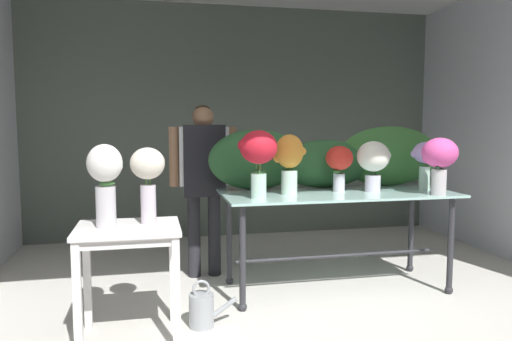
% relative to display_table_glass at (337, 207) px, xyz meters
% --- Properties ---
extents(ground_plane, '(8.44, 8.44, 0.00)m').
position_rel_display_table_glass_xyz_m(ground_plane, '(-0.48, 0.37, -0.73)').
color(ground_plane, silver).
extents(wall_back, '(5.34, 0.12, 2.91)m').
position_rel_display_table_glass_xyz_m(wall_back, '(-0.48, 2.28, 0.73)').
color(wall_back, slate).
rests_on(wall_back, ground).
extents(display_table_glass, '(2.00, 0.84, 0.87)m').
position_rel_display_table_glass_xyz_m(display_table_glass, '(0.00, 0.00, 0.00)').
color(display_table_glass, '#A6D3CC').
rests_on(display_table_glass, ground).
extents(side_table_white, '(0.68, 0.56, 0.78)m').
position_rel_display_table_glass_xyz_m(side_table_white, '(-1.73, -0.64, -0.06)').
color(side_table_white, white).
rests_on(side_table_white, ground).
extents(florist, '(0.63, 0.24, 1.62)m').
position_rel_display_table_glass_xyz_m(florist, '(-1.10, 0.61, 0.28)').
color(florist, '#232328').
rests_on(florist, ground).
extents(foliage_backdrop, '(2.24, 0.28, 0.56)m').
position_rel_display_table_glass_xyz_m(foliage_backdrop, '(0.00, 0.30, 0.39)').
color(foliage_backdrop, '#28562D').
rests_on(foliage_backdrop, display_table_glass).
extents(vase_lilac_anemones, '(0.24, 0.21, 0.43)m').
position_rel_display_table_glass_xyz_m(vase_lilac_anemones, '(0.82, -0.01, 0.41)').
color(vase_lilac_anemones, silver).
rests_on(vase_lilac_anemones, display_table_glass).
extents(vase_scarlet_carnations, '(0.24, 0.24, 0.40)m').
position_rel_display_table_glass_xyz_m(vase_scarlet_carnations, '(0.02, 0.03, 0.39)').
color(vase_scarlet_carnations, silver).
rests_on(vase_scarlet_carnations, display_table_glass).
extents(vase_ivory_freesia, '(0.29, 0.28, 0.44)m').
position_rel_display_table_glass_xyz_m(vase_ivory_freesia, '(0.31, -0.03, 0.41)').
color(vase_ivory_freesia, silver).
rests_on(vase_ivory_freesia, display_table_glass).
extents(vase_fuchsia_peonies, '(0.29, 0.29, 0.48)m').
position_rel_display_table_glass_xyz_m(vase_fuchsia_peonies, '(0.75, -0.34, 0.44)').
color(vase_fuchsia_peonies, silver).
rests_on(vase_fuchsia_peonies, display_table_glass).
extents(vase_crimson_snapdragons, '(0.32, 0.30, 0.54)m').
position_rel_display_table_glass_xyz_m(vase_crimson_snapdragons, '(-0.75, -0.20, 0.49)').
color(vase_crimson_snapdragons, silver).
rests_on(vase_crimson_snapdragons, display_table_glass).
extents(vase_sunset_hydrangea, '(0.27, 0.24, 0.50)m').
position_rel_display_table_glass_xyz_m(vase_sunset_hydrangea, '(-0.45, -0.03, 0.43)').
color(vase_sunset_hydrangea, silver).
rests_on(vase_sunset_hydrangea, display_table_glass).
extents(vase_white_roses_tall, '(0.23, 0.23, 0.55)m').
position_rel_display_table_glass_xyz_m(vase_white_roses_tall, '(-1.87, -0.64, 0.37)').
color(vase_white_roses_tall, silver).
rests_on(vase_white_roses_tall, side_table_white).
extents(vase_cream_lisianthus_tall, '(0.23, 0.23, 0.52)m').
position_rel_display_table_glass_xyz_m(vase_cream_lisianthus_tall, '(-1.60, -0.58, 0.39)').
color(vase_cream_lisianthus_tall, silver).
rests_on(vase_cream_lisianthus_tall, side_table_white).
extents(watering_can, '(0.35, 0.18, 0.34)m').
position_rel_display_table_glass_xyz_m(watering_can, '(-1.24, -0.55, -0.60)').
color(watering_can, '#999EA3').
rests_on(watering_can, ground).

